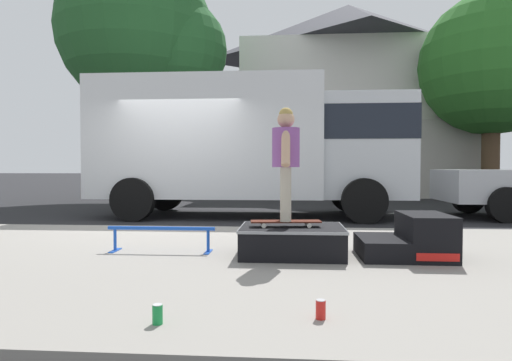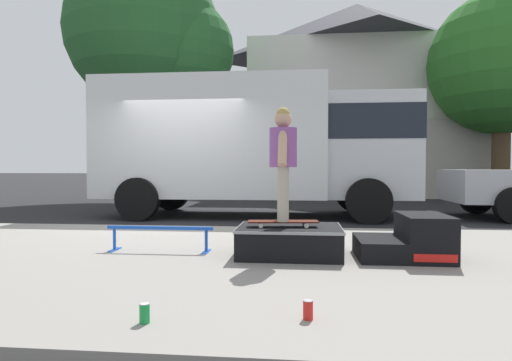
{
  "view_description": "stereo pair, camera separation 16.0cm",
  "coord_description": "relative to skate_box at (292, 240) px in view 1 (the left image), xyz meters",
  "views": [
    {
      "loc": [
        2.24,
        -7.75,
        1.11
      ],
      "look_at": [
        1.79,
        -1.78,
        0.93
      ],
      "focal_mm": 30.73,
      "sensor_mm": 36.0,
      "label": 1
    },
    {
      "loc": [
        2.4,
        -7.73,
        1.11
      ],
      "look_at": [
        1.79,
        -1.78,
        0.93
      ],
      "focal_mm": 30.73,
      "sensor_mm": 36.0,
      "label": 2
    }
  ],
  "objects": [
    {
      "name": "ground_plane",
      "position": [
        -2.27,
        2.83,
        -0.3
      ],
      "size": [
        140.0,
        140.0,
        0.0
      ],
      "primitive_type": "plane",
      "color": "black"
    },
    {
      "name": "sidewalk_slab",
      "position": [
        -2.27,
        -0.17,
        -0.24
      ],
      "size": [
        50.0,
        5.0,
        0.12
      ],
      "primitive_type": "cube",
      "color": "gray",
      "rests_on": "ground"
    },
    {
      "name": "skate_box",
      "position": [
        0.0,
        0.0,
        0.0
      ],
      "size": [
        1.16,
        0.86,
        0.33
      ],
      "color": "black",
      "rests_on": "sidewalk_slab"
    },
    {
      "name": "kicker_ramp",
      "position": [
        1.31,
        -0.0,
        0.02
      ],
      "size": [
        0.97,
        0.83,
        0.48
      ],
      "color": "black",
      "rests_on": "sidewalk_slab"
    },
    {
      "name": "grind_rail",
      "position": [
        -1.53,
        0.1,
        0.04
      ],
      "size": [
        1.28,
        0.28,
        0.3
      ],
      "color": "blue",
      "rests_on": "sidewalk_slab"
    },
    {
      "name": "skateboard",
      "position": [
        -0.07,
        -0.04,
        0.21
      ],
      "size": [
        0.8,
        0.28,
        0.07
      ],
      "color": "#4C1E14",
      "rests_on": "skate_box"
    },
    {
      "name": "skater_kid",
      "position": [
        -0.07,
        -0.04,
        0.96
      ],
      "size": [
        0.31,
        0.65,
        1.26
      ],
      "color": "#B7AD99",
      "rests_on": "skateboard"
    },
    {
      "name": "soda_can",
      "position": [
        -0.86,
        -2.23,
        -0.11
      ],
      "size": [
        0.07,
        0.07,
        0.13
      ],
      "color": "#198C3F",
      "rests_on": "sidewalk_slab"
    },
    {
      "name": "soda_can_b",
      "position": [
        0.17,
        -2.06,
        -0.11
      ],
      "size": [
        0.07,
        0.07,
        0.13
      ],
      "color": "red",
      "rests_on": "sidewalk_slab"
    },
    {
      "name": "box_truck",
      "position": [
        -0.87,
        5.03,
        1.4
      ],
      "size": [
        6.91,
        2.63,
        3.05
      ],
      "color": "silver",
      "rests_on": "ground"
    },
    {
      "name": "street_tree_main",
      "position": [
        6.89,
        10.14,
        4.06
      ],
      "size": [
        5.1,
        4.63,
        6.82
      ],
      "color": "brown",
      "rests_on": "ground"
    },
    {
      "name": "street_tree_neighbour",
      "position": [
        -4.73,
        9.09,
        5.06
      ],
      "size": [
        5.47,
        4.97,
        8.0
      ],
      "color": "brown",
      "rests_on": "ground"
    },
    {
      "name": "house_behind",
      "position": [
        2.6,
        15.08,
        3.94
      ],
      "size": [
        9.54,
        8.22,
        8.4
      ],
      "color": "silver",
      "rests_on": "ground"
    }
  ]
}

